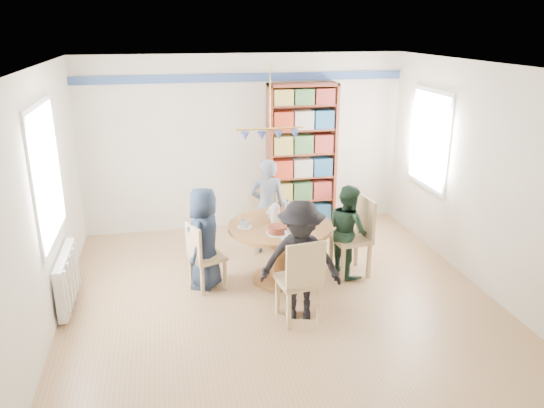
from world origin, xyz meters
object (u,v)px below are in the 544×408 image
object	(u,v)px
chair_far	(264,216)
person_left	(204,238)
dining_table	(280,239)
person_right	(348,230)
chair_right	(357,233)
person_near	(301,261)
chair_near	(301,278)
person_far	(267,206)
bookshelf	(302,157)
chair_left	(202,254)
radiator	(67,278)

from	to	relation	value
chair_far	person_left	size ratio (longest dim) A/B	0.70
dining_table	person_right	world-z (taller)	person_right
chair_right	person_near	distance (m)	1.37
chair_near	person_far	bearing A→B (deg)	89.31
chair_near	person_near	xyz separation A→B (m)	(0.02, 0.13, 0.14)
chair_far	person_left	xyz separation A→B (m)	(-0.93, -1.01, 0.15)
chair_far	chair_near	size ratio (longest dim) A/B	0.91
dining_table	bookshelf	xyz separation A→B (m)	(0.77, 1.88, 0.56)
chair_left	chair_far	distance (m)	1.48
dining_table	person_near	xyz separation A→B (m)	(0.02, -0.93, 0.12)
chair_left	person_left	bearing A→B (deg)	63.80
radiator	person_far	bearing A→B (deg)	22.80
person_far	bookshelf	distance (m)	1.30
person_left	chair_right	bearing A→B (deg)	109.83
person_near	bookshelf	bearing A→B (deg)	91.70
person_right	dining_table	bearing A→B (deg)	76.94
person_right	person_far	xyz separation A→B (m)	(-0.87, 0.91, 0.08)
chair_right	person_far	size ratio (longest dim) A/B	0.75
dining_table	person_left	bearing A→B (deg)	178.09
person_far	chair_far	bearing A→B (deg)	-71.51
chair_left	person_left	xyz separation A→B (m)	(0.05, 0.10, 0.17)
person_right	radiator	bearing A→B (deg)	79.60
radiator	dining_table	xyz separation A→B (m)	(2.53, 0.16, 0.21)
dining_table	person_right	distance (m)	0.89
radiator	person_right	xyz separation A→B (m)	(3.42, 0.16, 0.25)
bookshelf	chair_far	bearing A→B (deg)	-132.71
person_left	person_far	distance (m)	1.30
chair_far	chair_right	bearing A→B (deg)	-45.54
person_right	person_far	distance (m)	1.26
chair_far	chair_near	world-z (taller)	chair_near
chair_far	person_left	world-z (taller)	person_left
dining_table	person_far	bearing A→B (deg)	88.69
chair_near	chair_right	bearing A→B (deg)	46.06
radiator	person_left	xyz separation A→B (m)	(1.59, 0.19, 0.29)
dining_table	bookshelf	size ratio (longest dim) A/B	0.57
person_right	person_near	size ratio (longest dim) A/B	0.88
person_far	bookshelf	size ratio (longest dim) A/B	0.60
chair_left	chair_far	world-z (taller)	chair_far
bookshelf	radiator	bearing A→B (deg)	-148.25
chair_right	bookshelf	size ratio (longest dim) A/B	0.45
radiator	chair_near	bearing A→B (deg)	-19.55
bookshelf	chair_near	bearing A→B (deg)	-104.67
dining_table	bookshelf	bearing A→B (deg)	67.82
chair_left	person_near	size ratio (longest dim) A/B	0.63
dining_table	chair_right	bearing A→B (deg)	-0.14
dining_table	chair_far	distance (m)	1.04
person_right	person_near	distance (m)	1.28
person_near	radiator	bearing A→B (deg)	179.79
chair_right	chair_far	size ratio (longest dim) A/B	1.14
dining_table	person_near	distance (m)	0.94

